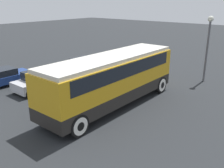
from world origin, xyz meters
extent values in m
plane|color=#26282B|center=(0.00, 0.00, 0.00)|extent=(120.00, 120.00, 0.00)
cube|color=black|center=(0.00, 0.00, 0.87)|extent=(9.97, 2.51, 0.75)
cube|color=gold|center=(0.00, 0.00, 2.11)|extent=(9.97, 2.51, 1.74)
cube|color=black|center=(0.00, 0.00, 2.54)|extent=(8.78, 2.55, 0.78)
cube|color=silver|center=(0.00, 0.00, 3.10)|extent=(9.77, 2.31, 0.22)
cube|color=gold|center=(4.84, 0.00, 1.86)|extent=(0.36, 2.41, 1.99)
cylinder|color=black|center=(4.06, -1.15, 0.58)|extent=(1.16, 0.28, 1.16)
cylinder|color=silver|center=(4.06, -1.15, 0.58)|extent=(0.91, 0.30, 0.91)
cylinder|color=black|center=(4.06, -1.15, 0.58)|extent=(0.44, 0.32, 0.44)
cylinder|color=black|center=(4.06, 1.15, 0.58)|extent=(1.16, 0.28, 1.16)
cylinder|color=silver|center=(4.06, 1.15, 0.58)|extent=(0.91, 0.30, 0.91)
cylinder|color=black|center=(4.06, 1.15, 0.58)|extent=(0.44, 0.32, 0.44)
cylinder|color=black|center=(-3.88, -1.15, 0.58)|extent=(1.16, 0.28, 1.16)
cylinder|color=silver|center=(-3.88, -1.15, 0.58)|extent=(0.91, 0.30, 0.91)
cylinder|color=black|center=(-3.88, -1.15, 0.58)|extent=(0.44, 0.32, 0.44)
cylinder|color=black|center=(-3.88, 1.15, 0.58)|extent=(1.16, 0.28, 1.16)
cylinder|color=silver|center=(-3.88, 1.15, 0.58)|extent=(0.91, 0.30, 0.91)
cylinder|color=black|center=(-3.88, 1.15, 0.58)|extent=(0.44, 0.32, 0.44)
cube|color=#BCBCC1|center=(-0.89, 5.93, 0.55)|extent=(4.26, 1.79, 0.66)
cube|color=black|center=(-1.06, 5.93, 1.17)|extent=(2.21, 1.61, 0.57)
cylinder|color=black|center=(0.82, 5.13, 0.30)|extent=(0.60, 0.22, 0.60)
cylinder|color=black|center=(0.82, 5.13, 0.30)|extent=(0.23, 0.26, 0.23)
cylinder|color=black|center=(0.82, 6.74, 0.30)|extent=(0.60, 0.22, 0.60)
cylinder|color=black|center=(0.82, 6.74, 0.30)|extent=(0.23, 0.26, 0.23)
cylinder|color=black|center=(-2.59, 5.13, 0.30)|extent=(0.60, 0.22, 0.60)
cylinder|color=black|center=(-2.59, 5.13, 0.30)|extent=(0.23, 0.26, 0.23)
cylinder|color=black|center=(-2.59, 6.74, 0.30)|extent=(0.60, 0.22, 0.60)
cylinder|color=black|center=(-2.59, 6.74, 0.30)|extent=(0.23, 0.26, 0.23)
cube|color=maroon|center=(4.07, 6.49, 0.59)|extent=(4.09, 1.70, 0.67)
cube|color=black|center=(3.91, 6.49, 1.20)|extent=(2.13, 1.53, 0.54)
cylinder|color=black|center=(5.63, 5.73, 0.35)|extent=(0.69, 0.22, 0.69)
cylinder|color=black|center=(5.63, 5.73, 0.35)|extent=(0.26, 0.26, 0.26)
cylinder|color=black|center=(5.63, 7.25, 0.35)|extent=(0.69, 0.22, 0.69)
cylinder|color=black|center=(5.63, 7.25, 0.35)|extent=(0.26, 0.26, 0.26)
cylinder|color=black|center=(2.51, 5.73, 0.35)|extent=(0.69, 0.22, 0.69)
cylinder|color=black|center=(2.51, 5.73, 0.35)|extent=(0.26, 0.26, 0.26)
cylinder|color=black|center=(2.51, 7.25, 0.35)|extent=(0.69, 0.22, 0.69)
cylinder|color=black|center=(2.51, 7.25, 0.35)|extent=(0.26, 0.26, 0.26)
cube|color=navy|center=(-2.41, 9.10, 0.52)|extent=(4.64, 1.70, 0.57)
cylinder|color=black|center=(-0.53, 8.34, 0.31)|extent=(0.63, 0.22, 0.63)
cylinder|color=black|center=(-0.53, 8.34, 0.31)|extent=(0.24, 0.26, 0.24)
cylinder|color=black|center=(-0.53, 9.86, 0.31)|extent=(0.63, 0.22, 0.63)
cylinder|color=black|center=(-0.53, 9.86, 0.31)|extent=(0.24, 0.26, 0.24)
cylinder|color=#515156|center=(8.66, -2.54, 2.39)|extent=(0.16, 0.16, 4.78)
sphere|color=silver|center=(8.66, -2.54, 4.96)|extent=(0.44, 0.44, 0.44)
camera|label=1|loc=(-11.09, -9.22, 6.30)|focal=40.00mm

